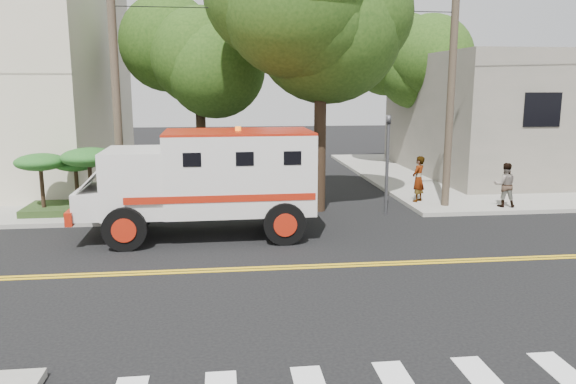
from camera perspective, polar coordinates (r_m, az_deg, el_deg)
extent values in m
plane|color=black|center=(14.72, 1.79, -7.61)|extent=(100.00, 100.00, 0.00)
cube|color=gray|center=(31.78, 22.70, 1.72)|extent=(17.00, 17.00, 0.15)
cube|color=slate|center=(32.68, 24.97, 7.21)|extent=(14.00, 12.00, 6.00)
cylinder|color=#382D23|center=(20.10, -17.09, 9.93)|extent=(0.28, 0.28, 9.00)
cylinder|color=#382D23|center=(21.69, 16.24, 10.01)|extent=(0.28, 0.28, 9.00)
cylinder|color=black|center=(20.65, 3.28, 7.62)|extent=(0.44, 0.44, 7.00)
sphere|color=#1B380F|center=(20.75, 3.39, 17.32)|extent=(5.32, 5.32, 5.32)
cylinder|color=black|center=(25.88, -8.84, 6.61)|extent=(0.44, 0.44, 5.60)
sphere|color=#1B380F|center=(25.83, -9.02, 12.81)|extent=(3.92, 3.92, 3.92)
sphere|color=#1B380F|center=(25.27, -7.14, 13.86)|extent=(3.36, 3.36, 3.36)
cylinder|color=black|center=(31.67, 12.87, 7.54)|extent=(0.44, 0.44, 5.95)
sphere|color=#1B380F|center=(31.66, 13.10, 12.92)|extent=(4.20, 4.20, 4.20)
sphere|color=#1B380F|center=(31.43, 15.11, 13.67)|extent=(3.60, 3.60, 3.60)
cylinder|color=#3F3F42|center=(20.48, 10.03, 2.66)|extent=(0.12, 0.12, 3.60)
imported|color=#3F3F42|center=(20.33, 10.16, 6.43)|extent=(0.15, 0.18, 0.90)
cylinder|color=#3F3F42|center=(20.74, -18.09, 0.15)|extent=(0.06, 0.06, 2.00)
cube|color=#0C33A5|center=(20.55, -18.25, 2.31)|extent=(0.45, 0.03, 0.45)
cube|color=#1E3314|center=(21.74, -21.03, -1.53)|extent=(3.20, 2.00, 0.24)
cylinder|color=black|center=(21.54, -23.70, 0.55)|extent=(0.14, 0.14, 1.52)
ellipsoid|color=#19531D|center=(21.41, -23.88, 2.80)|extent=(1.73, 1.73, 0.60)
cylinder|color=black|center=(21.95, -20.67, 0.74)|extent=(0.14, 0.14, 1.36)
ellipsoid|color=#19531D|center=(21.84, -20.81, 2.71)|extent=(1.55, 1.55, 0.54)
cylinder|color=black|center=(20.90, -19.41, 0.79)|extent=(0.14, 0.14, 1.68)
ellipsoid|color=#19531D|center=(20.76, -19.58, 3.36)|extent=(1.91, 1.91, 0.66)
cube|color=silver|center=(17.44, -5.02, 2.06)|extent=(4.51, 2.71, 2.41)
cube|color=silver|center=(17.61, -15.11, 1.05)|extent=(1.87, 2.55, 1.95)
cube|color=black|center=(17.67, -18.07, 2.62)|extent=(0.10, 1.95, 0.80)
cube|color=silver|center=(17.91, -18.84, -0.86)|extent=(1.07, 2.31, 0.80)
cube|color=#9E1C0C|center=(18.08, -20.57, -1.79)|extent=(0.25, 2.47, 0.40)
cube|color=#9E1C0C|center=(17.30, -5.09, 6.11)|extent=(4.51, 2.71, 0.07)
cylinder|color=black|center=(16.63, -16.25, -3.61)|extent=(1.27, 0.39, 1.26)
cylinder|color=black|center=(19.10, -15.15, -1.71)|extent=(1.27, 0.39, 1.26)
cylinder|color=black|center=(16.57, -0.36, -3.22)|extent=(1.27, 0.39, 1.26)
cylinder|color=black|center=(19.05, -1.35, -1.36)|extent=(1.27, 0.39, 1.26)
imported|color=gray|center=(22.44, 13.10, 1.30)|extent=(0.77, 0.76, 1.79)
imported|color=gray|center=(22.46, 21.18, 0.68)|extent=(0.94, 0.81, 1.66)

